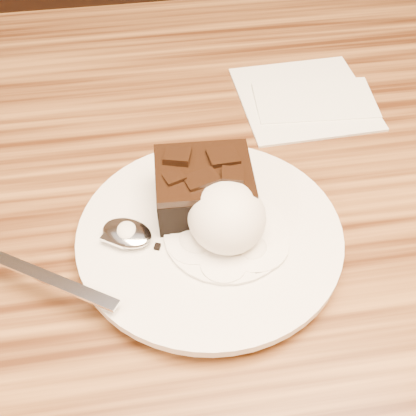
{
  "coord_description": "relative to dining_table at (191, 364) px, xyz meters",
  "views": [
    {
      "loc": [
        -0.03,
        -0.39,
        1.15
      ],
      "look_at": [
        0.02,
        -0.06,
        0.79
      ],
      "focal_mm": 47.64,
      "sensor_mm": 36.0,
      "label": 1
    }
  ],
  "objects": [
    {
      "name": "dining_table",
      "position": [
        0.0,
        0.0,
        0.0
      ],
      "size": [
        1.2,
        0.8,
        0.75
      ],
      "primitive_type": null,
      "color": "#34190B",
      "rests_on": "floor"
    },
    {
      "name": "plate",
      "position": [
        0.02,
        -0.07,
        0.38
      ],
      "size": [
        0.24,
        0.24,
        0.02
      ],
      "primitive_type": "cylinder",
      "color": "silver",
      "rests_on": "dining_table"
    },
    {
      "name": "brownie",
      "position": [
        0.02,
        -0.04,
        0.41
      ],
      "size": [
        0.09,
        0.08,
        0.04
      ],
      "primitive_type": "cube",
      "rotation": [
        0.0,
        0.0,
        -0.06
      ],
      "color": "black",
      "rests_on": "plate"
    },
    {
      "name": "ice_cream_scoop",
      "position": [
        0.03,
        -0.08,
        0.42
      ],
      "size": [
        0.07,
        0.07,
        0.06
      ],
      "primitive_type": "ellipsoid",
      "color": "white",
      "rests_on": "plate"
    },
    {
      "name": "melt_puddle",
      "position": [
        0.03,
        -0.08,
        0.4
      ],
      "size": [
        0.11,
        0.11,
        0.0
      ],
      "primitive_type": "cylinder",
      "color": "white",
      "rests_on": "plate"
    },
    {
      "name": "spoon",
      "position": [
        -0.06,
        -0.07,
        0.4
      ],
      "size": [
        0.17,
        0.13,
        0.01
      ],
      "primitive_type": null,
      "rotation": [
        0.0,
        0.0,
        0.99
      ],
      "color": "silver",
      "rests_on": "plate"
    },
    {
      "name": "napkin",
      "position": [
        0.16,
        0.13,
        0.38
      ],
      "size": [
        0.16,
        0.16,
        0.01
      ],
      "primitive_type": "cube",
      "rotation": [
        0.0,
        0.0,
        0.04
      ],
      "color": "white",
      "rests_on": "dining_table"
    },
    {
      "name": "crumb_a",
      "position": [
        -0.03,
        -0.09,
        0.4
      ],
      "size": [
        0.01,
        0.01,
        0.0
      ],
      "primitive_type": "cube",
      "rotation": [
        0.0,
        0.0,
        1.2
      ],
      "color": "black",
      "rests_on": "plate"
    },
    {
      "name": "crumb_b",
      "position": [
        0.07,
        -0.09,
        0.4
      ],
      "size": [
        0.01,
        0.01,
        0.0
      ],
      "primitive_type": "cube",
      "rotation": [
        0.0,
        0.0,
        1.46
      ],
      "color": "black",
      "rests_on": "plate"
    },
    {
      "name": "crumb_c",
      "position": [
        0.01,
        -0.08,
        0.4
      ],
      "size": [
        0.0,
        0.01,
        0.0
      ],
      "primitive_type": "cube",
      "rotation": [
        0.0,
        0.0,
        1.45
      ],
      "color": "black",
      "rests_on": "plate"
    },
    {
      "name": "crumb_d",
      "position": [
        0.05,
        -0.13,
        0.4
      ],
      "size": [
        0.01,
        0.01,
        0.0
      ],
      "primitive_type": "cube",
      "rotation": [
        0.0,
        0.0,
        1.56
      ],
      "color": "black",
      "rests_on": "plate"
    }
  ]
}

